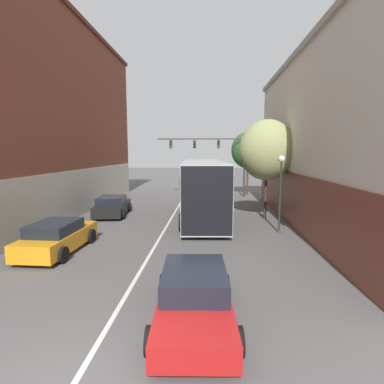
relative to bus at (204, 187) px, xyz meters
The scene contains 11 objects.
lane_center_line 3.09m from the bus, 165.15° to the right, with size 0.14×41.19×0.01m.
building_left_brick 13.87m from the bus, behind, with size 9.05×26.25×13.80m.
building_right_storefront 10.26m from the bus, 10.34° to the right, with size 9.00×21.27×10.17m.
bus is the anchor object (origin of this frame).
hatchback_foreground 12.33m from the bus, 89.86° to the right, with size 2.30×4.57×1.31m.
parked_car_left_near 6.61m from the bus, behind, with size 2.50×4.36×1.35m.
parked_car_left_mid 9.70m from the bus, 131.25° to the right, with size 2.16×4.40×1.39m.
traffic_signal_gantry 10.32m from the bus, 85.28° to the left, with size 8.64×0.36×6.01m.
street_lamp 5.45m from the bus, 38.36° to the right, with size 0.38×0.38×4.24m.
street_tree_near 4.74m from the bus, ahead, with size 3.57×3.21×6.51m.
street_tree_far 12.40m from the bus, 69.35° to the left, with size 3.41×3.07×6.49m.
Camera 1 is at (2.57, -4.56, 4.41)m, focal length 28.00 mm.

